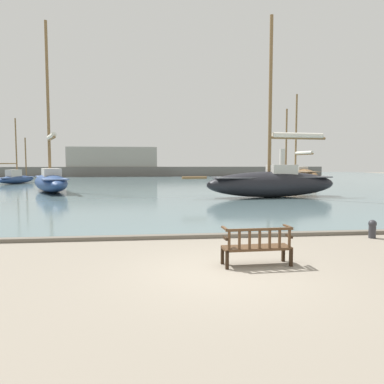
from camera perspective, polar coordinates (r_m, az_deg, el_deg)
name	(u,v)px	position (r m, az deg, el deg)	size (l,w,h in m)	color
ground_plane	(224,273)	(8.44, 4.96, -12.13)	(160.00, 160.00, 0.00)	gray
harbor_water	(161,180)	(52.00, -4.77, 1.84)	(100.00, 80.00, 0.08)	slate
quay_edge_kerb	(200,236)	(12.12, 1.30, -6.72)	(40.00, 0.30, 0.12)	#675F54
park_bench	(257,246)	(8.97, 9.87, -8.09)	(1.62, 0.59, 0.92)	black
sailboat_mid_port	(16,178)	(46.54, -25.22, 1.96)	(3.31, 5.96, 7.31)	navy
sailboat_centre_channel	(296,173)	(47.27, 15.60, 2.74)	(3.25, 9.15, 10.58)	brown
sailboat_outer_port	(51,180)	(32.49, -20.74, 1.77)	(5.53, 10.19, 13.62)	navy
sailboat_far_starboard	(273,182)	(26.06, 12.22, 1.57)	(11.01, 3.46, 12.03)	black
mooring_bollard	(372,228)	(13.34, 25.78, -4.95)	(0.26, 0.26, 0.59)	#2D2D33
far_breakwater	(146,167)	(65.38, -6.99, 3.76)	(58.48, 2.40, 5.11)	#66605B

